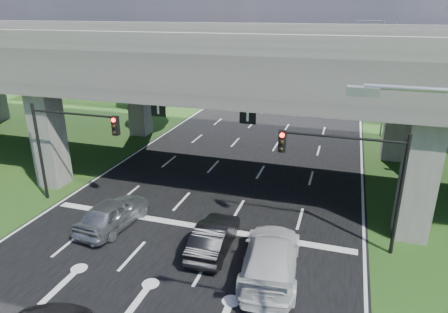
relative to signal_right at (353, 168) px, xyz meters
The scene contains 17 objects.
ground 9.71m from the signal_right, 153.26° to the right, with size 160.00×160.00×0.00m, color #1C4315.
road 10.74m from the signal_right, 142.25° to the left, with size 18.00×120.00×0.03m, color black.
overpass 11.84m from the signal_right, 134.16° to the left, with size 80.00×15.00×10.00m.
warehouse 45.97m from the signal_right, 137.44° to the left, with size 20.00×10.00×4.00m, color #9E9E99.
signal_right is the anchor object (origin of this frame).
signal_left 15.65m from the signal_right, behind, with size 5.76×0.54×6.00m.
streetlight_far 20.25m from the signal_right, 83.53° to the left, with size 3.38×0.25×10.00m.
streetlight_beyond 36.17m from the signal_right, 86.39° to the left, with size 3.38×0.25×10.00m.
tree_left_near 31.01m from the signal_right, 134.63° to the left, with size 4.50×4.50×7.80m.
tree_left_mid 38.96m from the signal_right, 129.50° to the left, with size 3.91×3.90×6.76m.
tree_left_far 43.37m from the signal_right, 118.63° to the left, with size 4.80×4.80×8.32m.
tree_right_near 24.62m from the signal_right, 77.76° to the left, with size 4.20×4.20×7.28m.
tree_right_mid 33.10m from the signal_right, 75.62° to the left, with size 3.91×3.90×6.76m.
tree_right_far 40.29m from the signal_right, 83.99° to the left, with size 4.50×4.50×7.80m.
car_silver 12.49m from the signal_right, behind, with size 1.92×4.77×1.63m, color #A5A8AD.
car_dark 7.31m from the signal_right, 159.20° to the right, with size 1.57×4.51×1.48m, color black.
car_white 5.61m from the signal_right, 132.57° to the right, with size 2.41×5.93×1.72m, color silver.
Camera 1 is at (7.22, -14.14, 11.11)m, focal length 32.00 mm.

